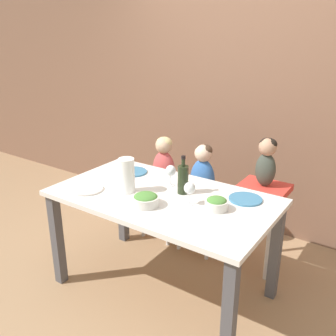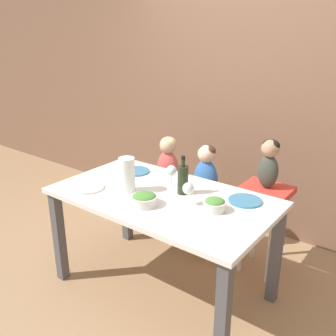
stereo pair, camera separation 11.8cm
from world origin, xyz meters
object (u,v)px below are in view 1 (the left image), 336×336
Objects in this scene: chair_far_left at (164,197)px; salad_bowl_small at (217,203)px; person_baby_right at (267,159)px; person_child_left at (164,163)px; dinner_plate_back_left at (133,172)px; salad_bowl_large at (146,199)px; chair_far_center at (201,208)px; dinner_plate_front_left at (87,189)px; wine_glass_far at (171,171)px; paper_towel_roll at (127,176)px; wine_bottle at (183,179)px; wine_glass_near at (190,189)px; dinner_plate_back_right at (245,199)px; chair_right_highchair at (262,205)px; person_child_center at (203,172)px.

chair_far_left is 1.16m from salad_bowl_small.
salad_bowl_small is at bearing -96.49° from person_baby_right.
dinner_plate_back_left is (0.01, -0.44, 0.06)m from person_child_left.
chair_far_center is at bearing 93.76° from salad_bowl_large.
dinner_plate_front_left is at bearing -92.45° from person_child_left.
salad_bowl_small is at bearing 15.31° from dinner_plate_front_left.
salad_bowl_large is 0.80× the size of dinner_plate_back_left.
chair_far_center is 0.91m from salad_bowl_small.
person_baby_right is 2.42× the size of wine_glass_far.
wine_glass_far is at bearing -6.87° from dinner_plate_back_left.
person_child_left is at bearing 142.90° from salad_bowl_small.
paper_towel_roll is at bearing -103.56° from chair_far_center.
paper_towel_roll is at bearing -133.39° from person_baby_right.
chair_far_center is at bearing 63.98° from dinner_plate_front_left.
wine_glass_far is (0.41, -0.49, 0.50)m from chair_far_left.
chair_far_left is at bearing -179.91° from person_baby_right.
paper_towel_roll reaches higher than salad_bowl_large.
salad_bowl_small is 0.66× the size of dinner_plate_back_left.
wine_bottle is at bearing -24.20° from wine_glass_far.
wine_glass_near reaches higher than chair_far_left.
wine_bottle is at bearing -45.33° from person_child_left.
person_child_left reaches higher than chair_far_left.
wine_glass_far is 0.70× the size of dinner_plate_back_right.
chair_right_highchair is 4.03× the size of salad_bowl_large.
person_child_center is (0.40, 0.00, 0.00)m from person_child_left.
paper_towel_roll is 1.67× the size of salad_bowl_small.
salad_bowl_large reaches higher than dinner_plate_back_right.
salad_bowl_large is (0.46, -0.86, 0.43)m from chair_far_left.
dinner_plate_back_left is (-0.39, -0.44, 0.39)m from chair_far_center.
paper_towel_roll is 1.37× the size of salad_bowl_large.
paper_towel_roll reaches higher than dinner_plate_back_right.
salad_bowl_large is (-0.23, -0.17, -0.07)m from wine_glass_near.
dinner_plate_front_left is at bearing -92.45° from chair_far_left.
person_baby_right is 2.42× the size of wine_glass_near.
wine_bottle is at bearing 30.10° from dinner_plate_front_left.
paper_towel_roll is (-0.18, -0.76, 0.18)m from person_child_center.
wine_glass_far is (-0.28, 0.20, 0.00)m from wine_glass_near.
wine_bottle is at bearing -161.03° from dinner_plate_back_right.
wine_glass_far is 0.70× the size of dinner_plate_back_left.
dinner_plate_back_right is (0.74, 0.35, -0.12)m from paper_towel_roll.
person_baby_right reaches higher than chair_right_highchair.
person_baby_right is at bearing 69.77° from wine_glass_near.
chair_right_highchair is 0.56m from person_child_center.
person_baby_right is at bearing 60.76° from salad_bowl_large.
wine_bottle reaches higher than dinner_plate_back_left.
wine_bottle is at bearing 31.38° from paper_towel_roll.
wine_glass_near reaches higher than chair_right_highchair.
chair_right_highchair is 0.47m from dinner_plate_back_right.
wine_glass_far is at bearing -137.24° from person_baby_right.
salad_bowl_small is at bearing -37.10° from person_child_left.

